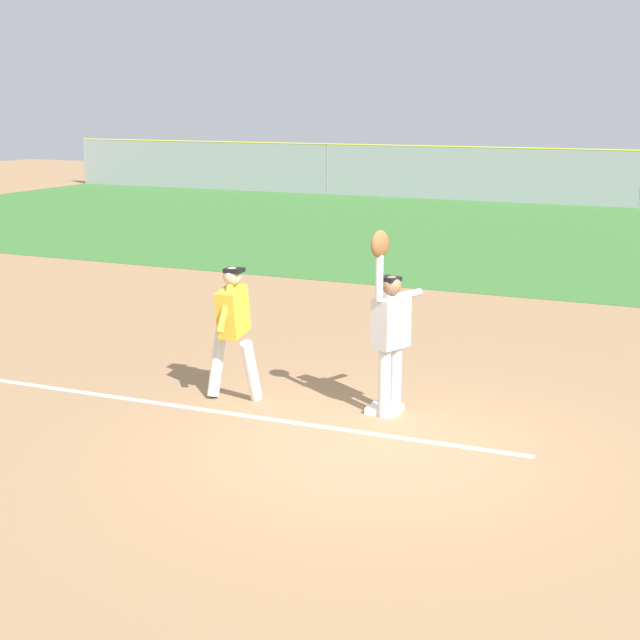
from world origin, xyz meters
TOP-DOWN VIEW (x-y plane):
  - ground_plane at (0.00, 0.00)m, footprint 78.87×78.87m
  - outfield_grass at (0.00, 17.37)m, footprint 48.44×17.19m
  - chalk_foul_line at (-4.30, 0.34)m, footprint 12.00×0.42m
  - first_base at (-0.30, 1.24)m, footprint 0.38×0.38m
  - fielder at (-0.22, 1.16)m, footprint 0.43×0.87m
  - runner at (-2.22, 0.92)m, footprint 0.75×0.84m
  - baseball at (-0.31, 1.12)m, footprint 0.07×0.07m
  - parked_car_green at (-7.73, 29.63)m, footprint 4.59×2.52m
  - parked_car_white at (-2.87, 29.51)m, footprint 4.59×2.52m

SIDE VIEW (x-z plane):
  - ground_plane at x=0.00m, z-range 0.00..0.00m
  - chalk_foul_line at x=-4.30m, z-range 0.00..0.01m
  - outfield_grass at x=0.00m, z-range 0.00..0.01m
  - first_base at x=-0.30m, z-range 0.00..0.08m
  - parked_car_green at x=-7.73m, z-range 0.05..1.30m
  - parked_car_white at x=-2.87m, z-range 0.05..1.30m
  - runner at x=-2.22m, z-range 0.14..1.86m
  - fielder at x=-0.22m, z-range -0.02..2.26m
  - baseball at x=-0.31m, z-range 1.57..1.64m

